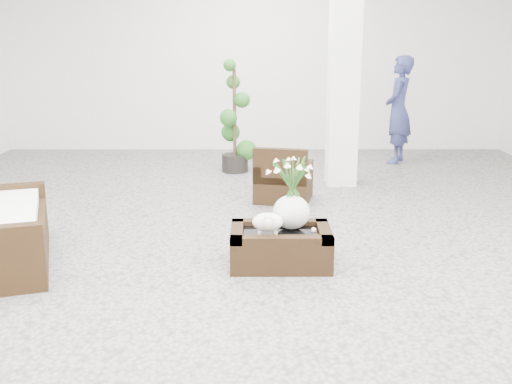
{
  "coord_description": "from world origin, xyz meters",
  "views": [
    {
      "loc": [
        -0.02,
        -5.59,
        2.03
      ],
      "look_at": [
        0.0,
        -0.1,
        0.62
      ],
      "focal_mm": 42.8,
      "sensor_mm": 36.0,
      "label": 1
    }
  ],
  "objects_px": {
    "armchair": "(284,173)",
    "loveseat": "(0,219)",
    "coffee_table": "(281,248)",
    "topiary": "(235,118)"
  },
  "relations": [
    {
      "from": "loveseat",
      "to": "coffee_table",
      "type": "bearing_deg",
      "value": -108.59
    },
    {
      "from": "armchair",
      "to": "topiary",
      "type": "relative_size",
      "value": 0.43
    },
    {
      "from": "armchair",
      "to": "loveseat",
      "type": "distance_m",
      "value": 3.48
    },
    {
      "from": "coffee_table",
      "to": "loveseat",
      "type": "distance_m",
      "value": 2.54
    },
    {
      "from": "coffee_table",
      "to": "topiary",
      "type": "bearing_deg",
      "value": 97.7
    },
    {
      "from": "armchair",
      "to": "loveseat",
      "type": "height_order",
      "value": "loveseat"
    },
    {
      "from": "loveseat",
      "to": "topiary",
      "type": "height_order",
      "value": "topiary"
    },
    {
      "from": "coffee_table",
      "to": "topiary",
      "type": "relative_size",
      "value": 0.54
    },
    {
      "from": "coffee_table",
      "to": "loveseat",
      "type": "relative_size",
      "value": 0.56
    },
    {
      "from": "coffee_table",
      "to": "armchair",
      "type": "height_order",
      "value": "armchair"
    }
  ]
}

